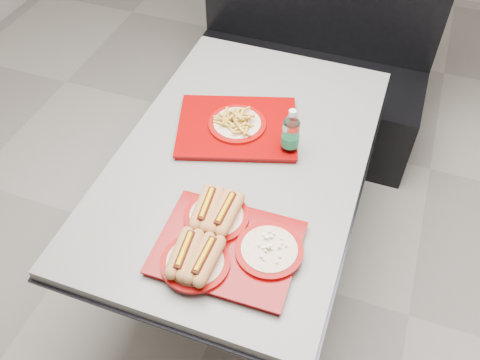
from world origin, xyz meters
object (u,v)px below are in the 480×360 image
(diner_table, at_px, (241,184))
(booth_bench, at_px, (307,69))
(tray_near, at_px, (222,242))
(tray_far, at_px, (237,125))
(water_bottle, at_px, (290,136))

(diner_table, bearing_deg, booth_bench, 90.00)
(tray_near, bearing_deg, tray_far, 105.08)
(water_bottle, bearing_deg, diner_table, -156.40)
(tray_near, relative_size, tray_far, 0.84)
(booth_bench, relative_size, water_bottle, 6.52)
(booth_bench, bearing_deg, tray_near, -86.86)
(booth_bench, bearing_deg, diner_table, -90.00)
(booth_bench, height_order, tray_far, booth_bench)
(diner_table, height_order, tray_near, tray_near)
(tray_near, xyz_separation_m, tray_far, (-0.15, 0.54, -0.01))
(diner_table, distance_m, tray_far, 0.24)
(diner_table, xyz_separation_m, tray_near, (0.08, -0.41, 0.20))
(water_bottle, bearing_deg, tray_near, -99.38)
(booth_bench, bearing_deg, tray_far, -93.69)
(diner_table, distance_m, tray_near, 0.47)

